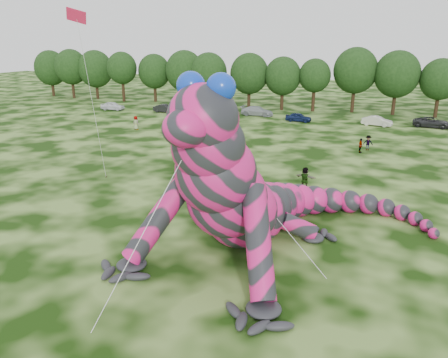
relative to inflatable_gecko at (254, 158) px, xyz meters
name	(u,v)px	position (x,y,z in m)	size (l,w,h in m)	color
ground	(118,271)	(-5.53, -6.10, -5.15)	(240.00, 240.00, 0.00)	#16330A
inflatable_gecko	(254,158)	(0.00, 0.00, 0.00)	(17.34, 20.59, 10.29)	#D51A71
flying_kite	(79,29)	(-13.99, 3.59, 7.17)	(2.62, 4.66, 14.15)	#DC1B47
tree_0	(51,73)	(-60.09, 53.14, -0.39)	(6.91, 6.22, 9.51)	black
tree_1	(72,74)	(-53.89, 51.96, -0.24)	(6.74, 6.07, 9.81)	black
tree_2	(96,75)	(-48.55, 52.67, -0.32)	(7.04, 6.34, 9.64)	black
tree_3	(122,77)	(-41.25, 50.97, -0.43)	(5.81, 5.23, 9.44)	black
tree_4	(155,78)	(-35.18, 52.62, -0.62)	(6.22, 5.60, 9.06)	black
tree_5	(185,77)	(-28.66, 52.34, -0.25)	(7.16, 6.44, 9.80)	black
tree_6	(209,80)	(-23.09, 50.59, -0.40)	(6.52, 5.86, 9.49)	black
tree_7	(249,81)	(-15.62, 50.71, -0.41)	(6.68, 6.01, 9.48)	black
tree_8	(283,84)	(-9.75, 50.89, -0.67)	(6.14, 5.53, 8.94)	black
tree_9	(314,85)	(-4.47, 51.25, -0.81)	(5.27, 4.74, 8.68)	black
tree_10	(355,80)	(1.86, 52.48, 0.11)	(7.09, 6.38, 10.50)	black
tree_11	(396,83)	(8.25, 52.10, -0.11)	(7.01, 6.31, 10.07)	black
tree_12	(439,88)	(14.48, 51.64, -0.66)	(5.99, 5.39, 8.97)	black
car_0	(113,106)	(-37.10, 40.86, -4.45)	(1.65, 4.09, 1.39)	white
car_1	(165,109)	(-27.29, 41.48, -4.48)	(1.41, 4.05, 1.33)	black
car_2	(211,109)	(-19.65, 42.98, -4.40)	(2.48, 5.39, 1.50)	maroon
car_3	(257,111)	(-12.07, 43.64, -4.40)	(2.09, 5.15, 1.50)	#9FA4A7
car_4	(298,117)	(-4.90, 40.73, -4.50)	(1.53, 3.80, 1.29)	#12204A
car_5	(377,121)	(6.11, 41.10, -4.47)	(1.44, 4.12, 1.36)	beige
car_6	(432,122)	(13.30, 42.53, -4.45)	(2.31, 5.01, 1.39)	#262628
spectator_3	(360,146)	(4.85, 24.42, -4.36)	(0.92, 0.38, 1.57)	gray
spectator_4	(136,123)	(-24.36, 27.26, -4.23)	(0.90, 0.58, 1.83)	gray
spectator_5	(305,178)	(1.35, 10.53, -4.23)	(1.69, 0.54, 1.82)	gray
spectator_2	(368,143)	(5.56, 25.86, -4.32)	(1.07, 0.61, 1.66)	gray
spectator_1	(232,147)	(-7.63, 18.50, -4.25)	(0.87, 0.68, 1.78)	gray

